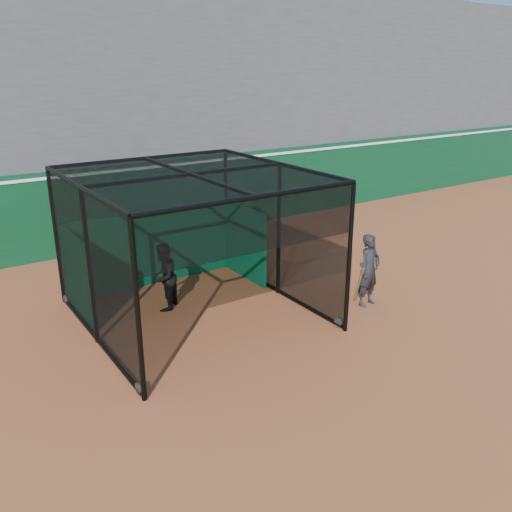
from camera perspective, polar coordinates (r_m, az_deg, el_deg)
ground at (r=10.61m, az=4.82°, el=-10.46°), size 120.00×120.00×0.00m
outfield_wall at (r=17.15m, az=-13.03°, el=5.50°), size 50.00×0.50×2.50m
grandstand at (r=20.27m, az=-17.80°, el=16.32°), size 50.00×7.85×8.95m
batting_cage at (r=11.68m, az=-6.60°, el=0.86°), size 4.59×4.91×3.17m
batter at (r=12.36m, az=-9.68°, el=-2.18°), size 0.95×0.95×1.56m
on_deck_player at (r=12.65m, az=11.81°, el=-1.48°), size 0.68×0.50×1.70m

